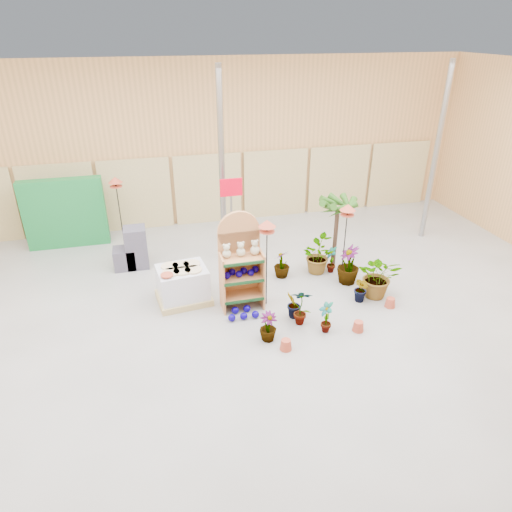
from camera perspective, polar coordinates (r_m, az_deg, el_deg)
The scene contains 23 objects.
room at distance 8.18m, azimuth -1.04°, elevation 5.53°, with size 15.20×12.10×4.70m.
display_shelf at distance 9.13m, azimuth -2.00°, elevation -1.00°, with size 0.85×0.54×2.02m.
teddy_bears at distance 8.89m, azimuth -1.77°, elevation 0.76°, with size 0.74×0.19×0.31m.
gazing_balls_shelf at distance 9.09m, azimuth -1.83°, elevation -2.04°, with size 0.74×0.25×0.14m.
gazing_balls_floor at distance 9.13m, azimuth -1.68°, elevation -7.20°, with size 0.63×0.39×0.15m.
pallet_stack at distance 9.59m, azimuth -9.13°, elevation -3.54°, with size 1.17×1.01×0.79m.
charcoal_planters at distance 11.17m, azimuth -15.18°, elevation 0.60°, with size 0.80×0.50×1.00m.
trellis_stock at distance 12.65m, azimuth -22.76°, elevation 4.94°, with size 2.00×0.30×1.80m, color #147031.
offer_sign at distance 10.32m, azimuth -3.09°, elevation 6.33°, with size 0.50×0.08×2.20m.
bird_table_front at distance 8.75m, azimuth 1.39°, elevation 3.71°, with size 0.34×0.34×1.89m.
bird_table_right at distance 9.92m, azimuth 11.39°, elevation 5.66°, with size 0.34×0.34×1.82m.
bird_table_back at distance 11.70m, azimuth -17.16°, elevation 8.78°, with size 0.34×0.34×1.92m.
palm at distance 10.49m, azimuth 10.23°, elevation 6.31°, with size 0.70×0.70×1.84m.
potted_plant_0 at distance 8.80m, azimuth 5.67°, elevation -6.27°, with size 0.42×0.28×0.79m, color #224D12.
potted_plant_1 at distance 9.00m, azimuth 4.71°, elevation -6.12°, with size 0.33×0.27×0.60m, color #224D12.
potted_plant_3 at distance 10.31m, azimuth 11.49°, elevation -1.07°, with size 0.50×0.50×0.90m, color #224D12.
potted_plant_4 at distance 10.74m, azimuth 9.37°, elevation -0.42°, with size 0.34×0.23×0.65m, color #224D12.
potted_plant_6 at distance 10.65m, azimuth 7.52°, elevation 0.12°, with size 0.78×0.68×0.87m, color #224D12.
potted_plant_7 at distance 8.41m, azimuth 1.53°, elevation -8.84°, with size 0.32×0.32×0.57m, color #224D12.
potted_plant_8 at distance 8.69m, azimuth 8.75°, elevation -7.54°, with size 0.34×0.23×0.65m, color #224D12.
potted_plant_9 at distance 9.72m, azimuth 13.03°, elevation -4.11°, with size 0.33×0.26×0.59m, color #224D12.
potted_plant_10 at distance 9.92m, azimuth 15.09°, elevation -2.44°, with size 0.88×0.76×0.97m, color #224D12.
potted_plant_11 at distance 10.41m, azimuth 3.25°, elevation -1.01°, with size 0.36×0.36×0.65m, color #224D12.
Camera 1 is at (-1.70, -6.51, 5.21)m, focal length 32.00 mm.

